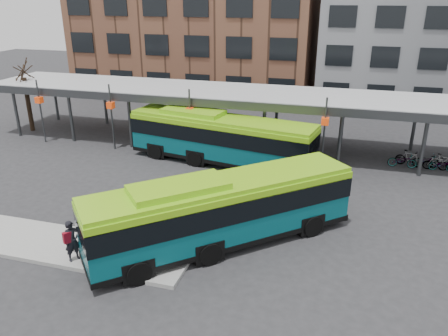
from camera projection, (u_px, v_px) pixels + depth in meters
ground at (180, 229)px, 21.34m from camera, size 120.00×120.00×0.00m
boarding_island at (45, 242)px, 20.06m from camera, size 14.00×3.00×0.18m
canopy at (243, 95)px, 31.37m from camera, size 40.00×6.53×4.80m
tree at (28, 102)px, 35.78m from camera, size 1.64×1.64×5.60m
bus_front at (222, 209)px, 19.44m from camera, size 10.87×10.27×3.40m
bus_rear at (220, 137)px, 28.99m from camera, size 12.92×4.90×3.49m
pedestrian at (72, 241)px, 18.24m from camera, size 0.72×0.79×1.82m
bike_rack at (437, 162)px, 28.39m from camera, size 6.45×1.25×1.07m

